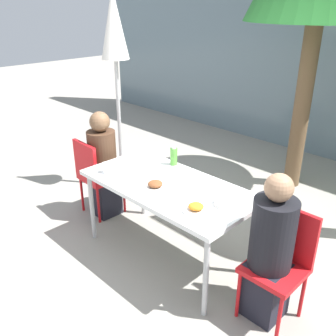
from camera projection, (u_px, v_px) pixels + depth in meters
ground_plane at (168, 254)px, 3.59m from camera, size 24.00×24.00×0.00m
dining_table at (168, 189)px, 3.31m from camera, size 1.58×0.79×0.75m
chair_left at (95, 172)px, 4.06m from camera, size 0.42×0.42×0.88m
person_left at (103, 167)px, 4.05m from camera, size 0.30×0.30×1.19m
chair_right at (281, 257)px, 2.73m from camera, size 0.40×0.40×0.88m
person_right at (270, 253)px, 2.69m from camera, size 0.31×0.31×1.19m
closed_umbrella at (115, 41)px, 4.18m from camera, size 0.36×0.36×2.37m
plate_0 at (155, 185)px, 3.20m from camera, size 0.23×0.23×0.07m
plate_1 at (196, 208)px, 2.85m from camera, size 0.21×0.21×0.06m
bottle at (174, 156)px, 3.62m from camera, size 0.07×0.07×0.19m
drinking_cup at (107, 168)px, 3.47m from camera, size 0.08×0.08×0.10m
salad_bowl at (225, 202)px, 2.93m from camera, size 0.16×0.16×0.05m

